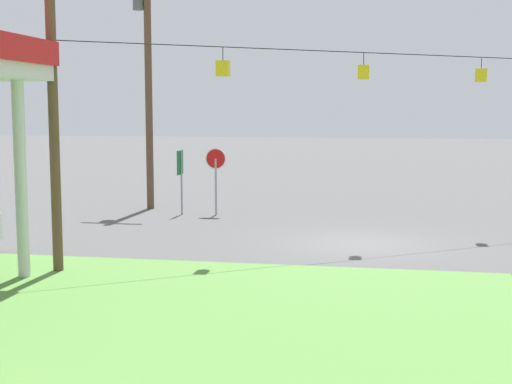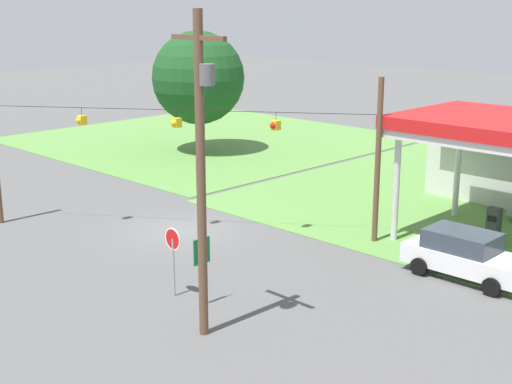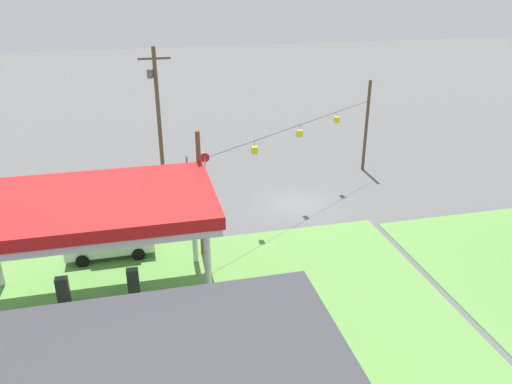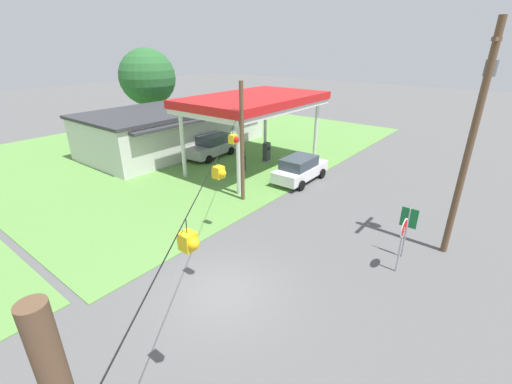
{
  "view_description": "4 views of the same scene",
  "coord_description": "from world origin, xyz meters",
  "views": [
    {
      "loc": [
        -0.7,
        20.72,
        3.89
      ],
      "look_at": [
        2.4,
        3.89,
        1.91
      ],
      "focal_mm": 50.0,
      "sensor_mm": 36.0,
      "label": 1
    },
    {
      "loc": [
        23.85,
        -19.36,
        9.93
      ],
      "look_at": [
        3.88,
        0.94,
        2.39
      ],
      "focal_mm": 50.0,
      "sensor_mm": 36.0,
      "label": 2
    },
    {
      "loc": [
        9.75,
        29.0,
        14.28
      ],
      "look_at": [
        3.42,
        2.44,
        2.28
      ],
      "focal_mm": 35.0,
      "sensor_mm": 36.0,
      "label": 3
    },
    {
      "loc": [
        -7.58,
        -7.57,
        8.84
      ],
      "look_at": [
        4.29,
        1.8,
        2.3
      ],
      "focal_mm": 24.0,
      "sensor_mm": 36.0,
      "label": 4
    }
  ],
  "objects": [
    {
      "name": "route_sign",
      "position": [
        6.81,
        -4.64,
        1.71
      ],
      "size": [
        0.1,
        0.7,
        2.4
      ],
      "color": "gray",
      "rests_on": "ground"
    },
    {
      "name": "stop_sign_roadside",
      "position": [
        5.51,
        -4.8,
        1.81
      ],
      "size": [
        0.8,
        0.08,
        2.5
      ],
      "rotation": [
        0.0,
        0.0,
        3.14
      ],
      "color": "#99999E",
      "rests_on": "ground"
    },
    {
      "name": "utility_pole_main",
      "position": [
        8.52,
        -6.03,
        5.49
      ],
      "size": [
        2.2,
        0.44,
        9.81
      ],
      "color": "brown",
      "rests_on": "ground"
    },
    {
      "name": "signal_span_gantry",
      "position": [
        0.0,
        -0.01,
        3.82
      ],
      "size": [
        14.33,
        10.24,
        7.06
      ],
      "color": "brown",
      "rests_on": "ground"
    },
    {
      "name": "ground_plane",
      "position": [
        0.0,
        0.0,
        0.0
      ],
      "size": [
        160.0,
        160.0,
        0.0
      ],
      "primitive_type": "plane",
      "color": "#565656"
    }
  ]
}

